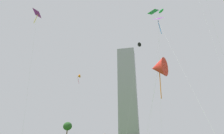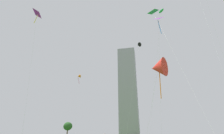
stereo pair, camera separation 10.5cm
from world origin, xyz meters
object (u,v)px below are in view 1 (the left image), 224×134
kite_flying_8 (138,45)px  kite_flying_5 (159,19)px  park_tree_0 (68,126)px  kite_flying_6 (161,11)px  kite_flying_2 (158,68)px  kite_flying_3 (153,12)px  kite_flying_7 (37,15)px  distant_highrise_0 (128,89)px  kite_flying_1 (79,76)px

kite_flying_8 → kite_flying_5: bearing=-58.3°
park_tree_0 → kite_flying_6: bearing=1.9°
kite_flying_2 → kite_flying_3: (-0.04, 1.88, 11.28)m
kite_flying_8 → park_tree_0: (-22.39, -1.78, -21.78)m
kite_flying_2 → kite_flying_7: bearing=-166.5°
kite_flying_6 → kite_flying_8: 11.47m
kite_flying_7 → distant_highrise_0: distant_highrise_0 is taller
kite_flying_3 → kite_flying_7: bearing=-162.0°
kite_flying_7 → distant_highrise_0: size_ratio=0.32×
kite_flying_3 → kite_flying_5: 2.13m
kite_flying_2 → kite_flying_6: bearing=91.8°
kite_flying_7 → kite_flying_8: size_ratio=0.98×
kite_flying_6 → distant_highrise_0: size_ratio=0.44×
kite_flying_1 → park_tree_0: bearing=-81.9°
kite_flying_1 → kite_flying_6: size_ratio=0.60×
kite_flying_1 → kite_flying_5: bearing=-26.3°
kite_flying_7 → park_tree_0: kite_flying_7 is taller
park_tree_0 → distant_highrise_0: (-21.05, 97.00, 35.96)m
kite_flying_1 → distant_highrise_0: 97.66m
kite_flying_2 → kite_flying_8: size_ratio=0.44×
kite_flying_5 → park_tree_0: 37.54m
kite_flying_5 → kite_flying_7: 24.61m
distant_highrise_0 → kite_flying_8: bearing=-82.2°
kite_flying_6 → kite_flying_7: 32.46m
kite_flying_2 → park_tree_0: size_ratio=2.35×
kite_flying_6 → kite_flying_5: bearing=-86.1°
kite_flying_5 → kite_flying_6: 18.17m
kite_flying_6 → distant_highrise_0: 108.88m
distant_highrise_0 → kite_flying_7: bearing=-92.7°
kite_flying_1 → kite_flying_2: bearing=-32.1°
kite_flying_5 → kite_flying_8: 16.71m
kite_flying_2 → kite_flying_8: 24.77m
kite_flying_3 → park_tree_0: bearing=155.2°
kite_flying_6 → park_tree_0: size_ratio=7.01×
kite_flying_3 → park_tree_0: kite_flying_3 is taller
park_tree_0 → distant_highrise_0: size_ratio=0.06×
kite_flying_1 → kite_flying_2: (31.04, -19.48, -10.00)m
kite_flying_1 → kite_flying_6: 33.58m
kite_flying_7 → kite_flying_1: bearing=109.6°
kite_flying_8 → park_tree_0: bearing=-175.5°
kite_flying_6 → kite_flying_8: size_ratio=1.33×
kite_flying_7 → kite_flying_5: bearing=22.4°
kite_flying_6 → kite_flying_7: (-21.67, -22.27, -9.37)m
kite_flying_8 → kite_flying_3: bearing=-62.9°
kite_flying_2 → park_tree_0: bearing=152.4°
kite_flying_6 → park_tree_0: (-30.01, -1.00, -30.31)m
kite_flying_2 → kite_flying_5: size_ratio=0.52×
park_tree_0 → distant_highrise_0: 105.57m
kite_flying_3 → kite_flying_8: size_ratio=0.85×
kite_flying_1 → distant_highrise_0: size_ratio=0.27×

